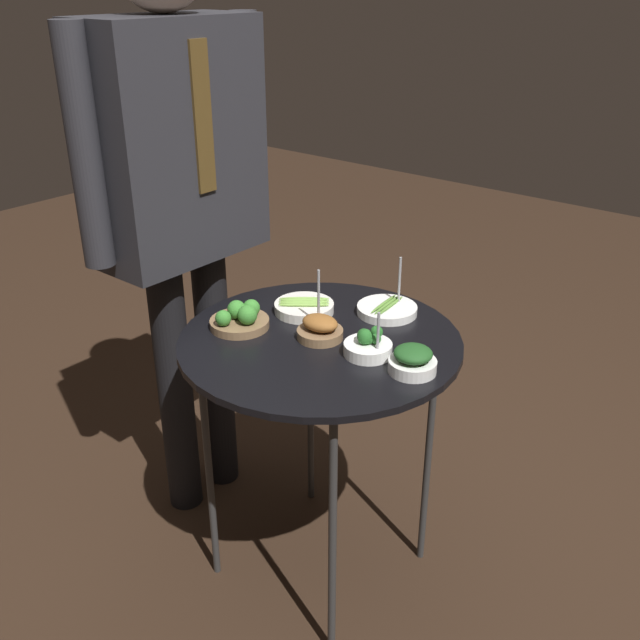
{
  "coord_description": "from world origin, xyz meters",
  "views": [
    {
      "loc": [
        -1.22,
        -1.0,
        1.57
      ],
      "look_at": [
        0.0,
        0.0,
        0.8
      ],
      "focal_mm": 40.0,
      "sensor_mm": 36.0,
      "label": 1
    }
  ],
  "objects_px": {
    "serving_cart": "(320,356)",
    "bowl_asparagus_back_left": "(387,309)",
    "bowl_broccoli_near_rim": "(240,318)",
    "waiter_figure": "(178,172)",
    "bowl_spinach_mid_right": "(413,361)",
    "bowl_asparagus_front_left": "(304,307)",
    "bowl_broccoli_back_right": "(368,345)",
    "bowl_roast_center": "(322,328)"
  },
  "relations": [
    {
      "from": "serving_cart",
      "to": "waiter_figure",
      "type": "bearing_deg",
      "value": 87.81
    },
    {
      "from": "waiter_figure",
      "to": "bowl_broccoli_near_rim",
      "type": "bearing_deg",
      "value": -107.77
    },
    {
      "from": "bowl_broccoli_near_rim",
      "to": "waiter_figure",
      "type": "bearing_deg",
      "value": 72.23
    },
    {
      "from": "serving_cart",
      "to": "waiter_figure",
      "type": "xyz_separation_m",
      "value": [
        0.02,
        0.52,
        0.38
      ]
    },
    {
      "from": "bowl_asparagus_front_left",
      "to": "bowl_spinach_mid_right",
      "type": "height_order",
      "value": "bowl_spinach_mid_right"
    },
    {
      "from": "bowl_asparagus_front_left",
      "to": "bowl_broccoli_near_rim",
      "type": "bearing_deg",
      "value": 159.39
    },
    {
      "from": "bowl_asparagus_back_left",
      "to": "bowl_roast_center",
      "type": "bearing_deg",
      "value": 168.59
    },
    {
      "from": "bowl_broccoli_near_rim",
      "to": "waiter_figure",
      "type": "xyz_separation_m",
      "value": [
        0.1,
        0.32,
        0.3
      ]
    },
    {
      "from": "bowl_asparagus_front_left",
      "to": "bowl_broccoli_near_rim",
      "type": "relative_size",
      "value": 1.05
    },
    {
      "from": "bowl_asparagus_back_left",
      "to": "bowl_broccoli_back_right",
      "type": "distance_m",
      "value": 0.24
    },
    {
      "from": "waiter_figure",
      "to": "bowl_spinach_mid_right",
      "type": "bearing_deg",
      "value": -91.07
    },
    {
      "from": "bowl_asparagus_front_left",
      "to": "bowl_broccoli_back_right",
      "type": "distance_m",
      "value": 0.28
    },
    {
      "from": "bowl_broccoli_back_right",
      "to": "bowl_spinach_mid_right",
      "type": "xyz_separation_m",
      "value": [
        -0.0,
        -0.13,
        0.0
      ]
    },
    {
      "from": "bowl_asparagus_back_left",
      "to": "bowl_broccoli_near_rim",
      "type": "bearing_deg",
      "value": 141.73
    },
    {
      "from": "serving_cart",
      "to": "bowl_spinach_mid_right",
      "type": "bearing_deg",
      "value": -88.89
    },
    {
      "from": "bowl_roast_center",
      "to": "bowl_spinach_mid_right",
      "type": "height_order",
      "value": "bowl_roast_center"
    },
    {
      "from": "serving_cart",
      "to": "bowl_roast_center",
      "type": "relative_size",
      "value": 4.4
    },
    {
      "from": "serving_cart",
      "to": "waiter_figure",
      "type": "distance_m",
      "value": 0.65
    },
    {
      "from": "bowl_roast_center",
      "to": "bowl_spinach_mid_right",
      "type": "xyz_separation_m",
      "value": [
        0.0,
        -0.26,
        0.0
      ]
    },
    {
      "from": "serving_cart",
      "to": "bowl_spinach_mid_right",
      "type": "height_order",
      "value": "bowl_spinach_mid_right"
    },
    {
      "from": "bowl_asparagus_back_left",
      "to": "bowl_spinach_mid_right",
      "type": "xyz_separation_m",
      "value": [
        -0.22,
        -0.22,
        0.02
      ]
    },
    {
      "from": "bowl_roast_center",
      "to": "waiter_figure",
      "type": "height_order",
      "value": "waiter_figure"
    },
    {
      "from": "bowl_broccoli_back_right",
      "to": "bowl_roast_center",
      "type": "bearing_deg",
      "value": 91.36
    },
    {
      "from": "serving_cart",
      "to": "bowl_broccoli_back_right",
      "type": "relative_size",
      "value": 6.11
    },
    {
      "from": "bowl_asparagus_front_left",
      "to": "bowl_broccoli_near_rim",
      "type": "height_order",
      "value": "bowl_broccoli_near_rim"
    },
    {
      "from": "bowl_spinach_mid_right",
      "to": "serving_cart",
      "type": "bearing_deg",
      "value": 91.11
    },
    {
      "from": "bowl_broccoli_near_rim",
      "to": "waiter_figure",
      "type": "height_order",
      "value": "waiter_figure"
    },
    {
      "from": "serving_cart",
      "to": "bowl_asparagus_back_left",
      "type": "xyz_separation_m",
      "value": [
        0.22,
        -0.05,
        0.06
      ]
    },
    {
      "from": "serving_cart",
      "to": "waiter_figure",
      "type": "height_order",
      "value": "waiter_figure"
    },
    {
      "from": "bowl_broccoli_back_right",
      "to": "bowl_spinach_mid_right",
      "type": "height_order",
      "value": "bowl_broccoli_back_right"
    },
    {
      "from": "bowl_asparagus_front_left",
      "to": "bowl_spinach_mid_right",
      "type": "xyz_separation_m",
      "value": [
        -0.08,
        -0.4,
        0.01
      ]
    },
    {
      "from": "bowl_broccoli_near_rim",
      "to": "bowl_broccoli_back_right",
      "type": "relative_size",
      "value": 1.24
    },
    {
      "from": "bowl_spinach_mid_right",
      "to": "bowl_roast_center",
      "type": "bearing_deg",
      "value": 90.16
    },
    {
      "from": "serving_cart",
      "to": "bowl_broccoli_back_right",
      "type": "height_order",
      "value": "bowl_broccoli_back_right"
    },
    {
      "from": "bowl_broccoli_near_rim",
      "to": "bowl_asparagus_back_left",
      "type": "bearing_deg",
      "value": -38.27
    },
    {
      "from": "bowl_roast_center",
      "to": "bowl_broccoli_back_right",
      "type": "relative_size",
      "value": 1.39
    },
    {
      "from": "bowl_broccoli_near_rim",
      "to": "bowl_spinach_mid_right",
      "type": "height_order",
      "value": "bowl_broccoli_near_rim"
    },
    {
      "from": "bowl_asparagus_back_left",
      "to": "bowl_broccoli_near_rim",
      "type": "distance_m",
      "value": 0.39
    },
    {
      "from": "serving_cart",
      "to": "bowl_broccoli_near_rim",
      "type": "height_order",
      "value": "bowl_broccoli_near_rim"
    },
    {
      "from": "serving_cart",
      "to": "bowl_asparagus_front_left",
      "type": "distance_m",
      "value": 0.17
    },
    {
      "from": "serving_cart",
      "to": "bowl_asparagus_back_left",
      "type": "relative_size",
      "value": 4.66
    },
    {
      "from": "bowl_roast_center",
      "to": "waiter_figure",
      "type": "xyz_separation_m",
      "value": [
        0.02,
        0.52,
        0.3
      ]
    }
  ]
}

